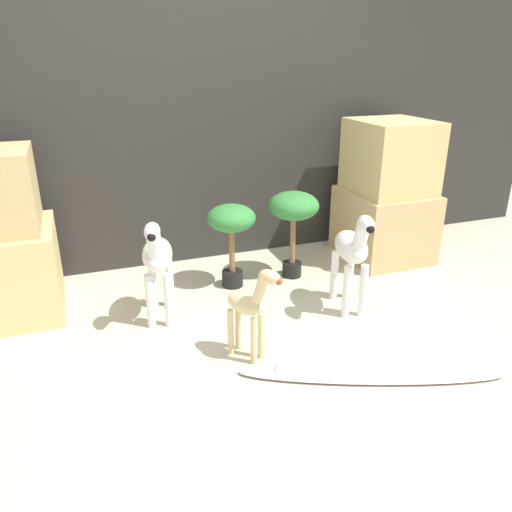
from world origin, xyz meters
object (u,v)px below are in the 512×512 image
(potted_palm_back, at_px, (294,211))
(zebra_right, at_px, (352,251))
(surfboard, at_px, (370,373))
(potted_palm_front, at_px, (231,226))
(zebra_left, at_px, (157,259))
(giraffe_figurine, at_px, (250,307))

(potted_palm_back, bearing_deg, zebra_right, -77.39)
(surfboard, bearing_deg, potted_palm_front, 104.83)
(zebra_right, bearing_deg, surfboard, -111.22)
(zebra_left, relative_size, potted_palm_front, 1.16)
(giraffe_figurine, xyz_separation_m, potted_palm_back, (0.66, 0.92, 0.19))
(zebra_right, height_order, potted_palm_front, zebra_right)
(potted_palm_front, bearing_deg, zebra_left, -152.04)
(potted_palm_front, bearing_deg, surfboard, -75.17)
(zebra_left, distance_m, potted_palm_front, 0.64)
(potted_palm_front, xyz_separation_m, potted_palm_back, (0.47, 0.01, 0.05))
(potted_palm_back, xyz_separation_m, surfboard, (-0.13, -1.29, -0.49))
(zebra_right, xyz_separation_m, giraffe_figurine, (-0.79, -0.31, -0.09))
(giraffe_figurine, relative_size, potted_palm_front, 0.93)
(zebra_right, distance_m, surfboard, 0.83)
(zebra_left, xyz_separation_m, potted_palm_back, (1.04, 0.31, 0.10))
(giraffe_figurine, bearing_deg, zebra_left, 122.02)
(potted_palm_back, relative_size, surfboard, 0.47)
(giraffe_figurine, distance_m, surfboard, 0.71)
(zebra_left, bearing_deg, giraffe_figurine, -57.98)
(potted_palm_front, xyz_separation_m, surfboard, (0.34, -1.28, -0.44))
(potted_palm_front, bearing_deg, giraffe_figurine, -101.64)
(potted_palm_back, bearing_deg, surfboard, -95.80)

